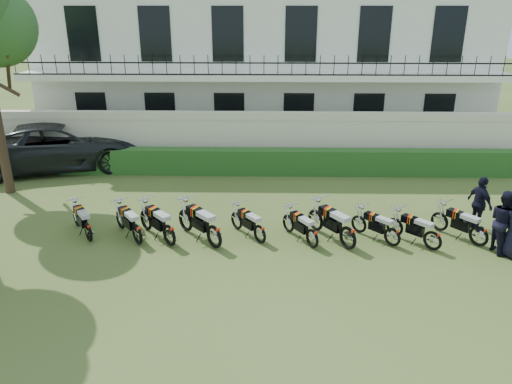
# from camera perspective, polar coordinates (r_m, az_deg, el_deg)

# --- Properties ---
(ground) EXTENTS (100.00, 100.00, 0.00)m
(ground) POSITION_cam_1_polar(r_m,az_deg,el_deg) (13.07, 0.56, -8.23)
(ground) COLOR #3F4F1F
(ground) RESTS_ON ground
(perimeter_wall) EXTENTS (30.00, 0.35, 2.30)m
(perimeter_wall) POSITION_cam_1_polar(r_m,az_deg,el_deg) (20.09, 0.86, 5.99)
(perimeter_wall) COLOR beige
(perimeter_wall) RESTS_ON ground
(hedge) EXTENTS (18.00, 0.60, 1.00)m
(hedge) POSITION_cam_1_polar(r_m,az_deg,el_deg) (19.53, 3.77, 3.45)
(hedge) COLOR #1C4E1C
(hedge) RESTS_ON ground
(building) EXTENTS (20.40, 9.60, 7.40)m
(building) POSITION_cam_1_polar(r_m,az_deg,el_deg) (25.50, 0.99, 15.01)
(building) COLOR white
(building) RESTS_ON ground
(motorcycle_0) EXTENTS (1.08, 1.49, 0.96)m
(motorcycle_0) POSITION_cam_1_polar(r_m,az_deg,el_deg) (14.78, -18.67, -3.87)
(motorcycle_0) COLOR black
(motorcycle_0) RESTS_ON ground
(motorcycle_1) EXTENTS (1.17, 1.53, 1.00)m
(motorcycle_1) POSITION_cam_1_polar(r_m,az_deg,el_deg) (14.23, -13.45, -4.21)
(motorcycle_1) COLOR black
(motorcycle_1) RESTS_ON ground
(motorcycle_2) EXTENTS (1.35, 1.55, 1.07)m
(motorcycle_2) POSITION_cam_1_polar(r_m,az_deg,el_deg) (13.94, -9.92, -4.33)
(motorcycle_2) COLOR black
(motorcycle_2) RESTS_ON ground
(motorcycle_3) EXTENTS (1.46, 1.63, 1.14)m
(motorcycle_3) POSITION_cam_1_polar(r_m,az_deg,el_deg) (13.64, -4.83, -4.50)
(motorcycle_3) COLOR black
(motorcycle_3) RESTS_ON ground
(motorcycle_4) EXTENTS (1.09, 1.38, 0.92)m
(motorcycle_4) POSITION_cam_1_polar(r_m,az_deg,el_deg) (13.92, 0.44, -4.35)
(motorcycle_4) COLOR black
(motorcycle_4) RESTS_ON ground
(motorcycle_5) EXTENTS (0.97, 1.49, 0.93)m
(motorcycle_5) POSITION_cam_1_polar(r_m,az_deg,el_deg) (13.75, 6.47, -4.80)
(motorcycle_5) COLOR black
(motorcycle_5) RESTS_ON ground
(motorcycle_6) EXTENTS (1.21, 1.77, 1.12)m
(motorcycle_6) POSITION_cam_1_polar(r_m,az_deg,el_deg) (13.78, 10.49, -4.57)
(motorcycle_6) COLOR black
(motorcycle_6) RESTS_ON ground
(motorcycle_7) EXTENTS (1.20, 1.29, 0.92)m
(motorcycle_7) POSITION_cam_1_polar(r_m,az_deg,el_deg) (14.26, 15.36, -4.51)
(motorcycle_7) COLOR black
(motorcycle_7) RESTS_ON ground
(motorcycle_8) EXTENTS (1.26, 1.32, 0.95)m
(motorcycle_8) POSITION_cam_1_polar(r_m,az_deg,el_deg) (14.36, 19.59, -4.77)
(motorcycle_8) COLOR black
(motorcycle_8) RESTS_ON ground
(motorcycle_9) EXTENTS (1.19, 1.48, 0.99)m
(motorcycle_9) POSITION_cam_1_polar(r_m,az_deg,el_deg) (15.05, 24.18, -4.15)
(motorcycle_9) COLOR black
(motorcycle_9) RESTS_ON ground
(suv) EXTENTS (7.34, 4.89, 1.87)m
(suv) POSITION_cam_1_polar(r_m,az_deg,el_deg) (21.65, -21.46, 4.98)
(suv) COLOR black
(suv) RESTS_ON ground
(officer_4) EXTENTS (0.76, 0.92, 1.75)m
(officer_4) POSITION_cam_1_polar(r_m,az_deg,el_deg) (14.88, 26.48, -3.06)
(officer_4) COLOR black
(officer_4) RESTS_ON ground
(officer_5) EXTENTS (0.68, 1.04, 1.65)m
(officer_5) POSITION_cam_1_polar(r_m,az_deg,el_deg) (16.04, 24.20, -1.21)
(officer_5) COLOR black
(officer_5) RESTS_ON ground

